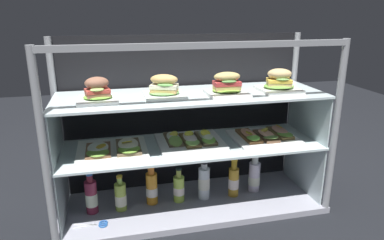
# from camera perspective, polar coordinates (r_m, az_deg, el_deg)

# --- Properties ---
(ground_plane) EXTENTS (6.00, 6.00, 0.02)m
(ground_plane) POSITION_cam_1_polar(r_m,az_deg,el_deg) (2.03, 0.00, -13.89)
(ground_plane) COLOR black
(ground_plane) RESTS_ON ground
(case_base_deck) EXTENTS (1.40, 0.48, 0.03)m
(case_base_deck) POSITION_cam_1_polar(r_m,az_deg,el_deg) (2.01, 0.00, -13.24)
(case_base_deck) COLOR #9C9DAA
(case_base_deck) RESTS_ON ground
(case_frame) EXTENTS (1.40, 0.48, 0.91)m
(case_frame) POSITION_cam_1_polar(r_m,az_deg,el_deg) (1.94, -0.92, 1.11)
(case_frame) COLOR gray
(case_frame) RESTS_ON ground
(riser_lower_tier) EXTENTS (1.33, 0.41, 0.32)m
(riser_lower_tier) POSITION_cam_1_polar(r_m,az_deg,el_deg) (1.93, 0.00, -8.72)
(riser_lower_tier) COLOR silver
(riser_lower_tier) RESTS_ON case_base_deck
(shelf_lower_glass) EXTENTS (1.35, 0.43, 0.01)m
(shelf_lower_glass) POSITION_cam_1_polar(r_m,az_deg,el_deg) (1.86, 0.00, -4.14)
(shelf_lower_glass) COLOR silver
(shelf_lower_glass) RESTS_ON riser_lower_tier
(riser_upper_tier) EXTENTS (1.33, 0.41, 0.26)m
(riser_upper_tier) POSITION_cam_1_polar(r_m,az_deg,el_deg) (1.82, 0.00, -0.17)
(riser_upper_tier) COLOR silver
(riser_upper_tier) RESTS_ON shelf_lower_glass
(shelf_upper_glass) EXTENTS (1.35, 0.43, 0.01)m
(shelf_upper_glass) POSITION_cam_1_polar(r_m,az_deg,el_deg) (1.78, 0.00, 3.98)
(shelf_upper_glass) COLOR silver
(shelf_upper_glass) RESTS_ON riser_upper_tier
(plated_roll_sandwich_mid_right) EXTENTS (0.18, 0.18, 0.11)m
(plated_roll_sandwich_mid_right) POSITION_cam_1_polar(r_m,az_deg,el_deg) (1.69, -14.95, 4.29)
(plated_roll_sandwich_mid_right) COLOR white
(plated_roll_sandwich_mid_right) RESTS_ON shelf_upper_glass
(plated_roll_sandwich_left_of_center) EXTENTS (0.19, 0.19, 0.11)m
(plated_roll_sandwich_left_of_center) POSITION_cam_1_polar(r_m,az_deg,el_deg) (1.72, -4.48, 5.04)
(plated_roll_sandwich_left_of_center) COLOR white
(plated_roll_sandwich_left_of_center) RESTS_ON shelf_upper_glass
(plated_roll_sandwich_right_of_center) EXTENTS (0.19, 0.19, 0.12)m
(plated_roll_sandwich_right_of_center) POSITION_cam_1_polar(r_m,az_deg,el_deg) (1.76, 5.61, 5.31)
(plated_roll_sandwich_right_of_center) COLOR white
(plated_roll_sandwich_right_of_center) RESTS_ON shelf_upper_glass
(plated_roll_sandwich_far_left) EXTENTS (0.20, 0.20, 0.12)m
(plated_roll_sandwich_far_left) POSITION_cam_1_polar(r_m,az_deg,el_deg) (1.89, 13.81, 5.77)
(plated_roll_sandwich_far_left) COLOR white
(plated_roll_sandwich_far_left) RESTS_ON shelf_upper_glass
(open_sandwich_tray_mid_right) EXTENTS (0.34, 0.29, 0.07)m
(open_sandwich_tray_mid_right) POSITION_cam_1_polar(r_m,az_deg,el_deg) (1.79, -12.50, -4.56)
(open_sandwich_tray_mid_right) COLOR white
(open_sandwich_tray_mid_right) RESTS_ON shelf_lower_glass
(open_sandwich_tray_left_of_center) EXTENTS (0.34, 0.29, 0.07)m
(open_sandwich_tray_left_of_center) POSITION_cam_1_polar(r_m,az_deg,el_deg) (1.87, -0.21, -3.24)
(open_sandwich_tray_left_of_center) COLOR white
(open_sandwich_tray_left_of_center) RESTS_ON shelf_lower_glass
(open_sandwich_tray_near_right_corner) EXTENTS (0.34, 0.29, 0.06)m
(open_sandwich_tray_near_right_corner) POSITION_cam_1_polar(r_m,az_deg,el_deg) (1.97, 11.60, -2.47)
(open_sandwich_tray_near_right_corner) COLOR white
(open_sandwich_tray_near_right_corner) RESTS_ON shelf_lower_glass
(juice_bottle_front_fourth) EXTENTS (0.06, 0.06, 0.22)m
(juice_bottle_front_fourth) POSITION_cam_1_polar(r_m,az_deg,el_deg) (1.93, -15.88, -11.77)
(juice_bottle_front_fourth) COLOR #8E2A45
(juice_bottle_front_fourth) RESTS_ON case_base_deck
(juice_bottle_front_second) EXTENTS (0.06, 0.06, 0.19)m
(juice_bottle_front_second) POSITION_cam_1_polar(r_m,az_deg,el_deg) (1.93, -11.41, -11.97)
(juice_bottle_front_second) COLOR #ADCC4A
(juice_bottle_front_second) RESTS_ON case_base_deck
(juice_bottle_back_left) EXTENTS (0.06, 0.06, 0.23)m
(juice_bottle_back_left) POSITION_cam_1_polar(r_m,az_deg,el_deg) (1.95, -6.49, -10.73)
(juice_bottle_back_left) COLOR orange
(juice_bottle_back_left) RESTS_ON case_base_deck
(juice_bottle_near_post) EXTENTS (0.06, 0.06, 0.20)m
(juice_bottle_near_post) POSITION_cam_1_polar(r_m,az_deg,el_deg) (1.97, -2.13, -10.91)
(juice_bottle_near_post) COLOR #AFD54B
(juice_bottle_near_post) RESTS_ON case_base_deck
(juice_bottle_front_right_end) EXTENTS (0.06, 0.06, 0.22)m
(juice_bottle_front_right_end) POSITION_cam_1_polar(r_m,az_deg,el_deg) (1.99, 1.94, -9.97)
(juice_bottle_front_right_end) COLOR white
(juice_bottle_front_right_end) RESTS_ON case_base_deck
(juice_bottle_front_left_end) EXTENTS (0.06, 0.06, 0.22)m
(juice_bottle_front_left_end) POSITION_cam_1_polar(r_m,az_deg,el_deg) (2.03, 6.70, -9.70)
(juice_bottle_front_left_end) COLOR gold
(juice_bottle_front_left_end) RESTS_ON case_base_deck
(juice_bottle_back_center) EXTENTS (0.07, 0.07, 0.23)m
(juice_bottle_back_center) POSITION_cam_1_polar(r_m,az_deg,el_deg) (2.10, 9.97, -8.90)
(juice_bottle_back_center) COLOR white
(juice_bottle_back_center) RESTS_ON case_base_deck
(kitchen_scissors) EXTENTS (0.17, 0.07, 0.01)m
(kitchen_scissors) POSITION_cam_1_polar(r_m,az_deg,el_deg) (1.86, -14.71, -15.91)
(kitchen_scissors) COLOR silver
(kitchen_scissors) RESTS_ON case_base_deck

